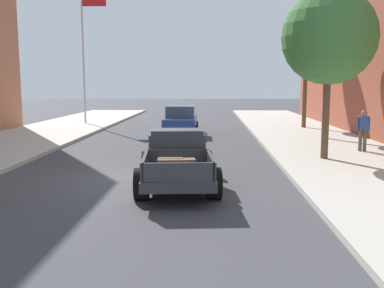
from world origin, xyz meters
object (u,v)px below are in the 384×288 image
pedestrian_sidewalk_right (363,128)px  flagpole (86,40)px  street_tree_second (328,46)px  hotrod_truck_gunmetal (177,159)px  car_background_blue (181,121)px  street_tree_nearest (329,37)px  street_tree_third (306,50)px

pedestrian_sidewalk_right → flagpole: bearing=140.1°
flagpole → street_tree_second: flagpole is taller
pedestrian_sidewalk_right → street_tree_second: size_ratio=0.28×
hotrod_truck_gunmetal → car_background_blue: bearing=93.3°
car_background_blue → street_tree_nearest: bearing=-54.9°
car_background_blue → street_tree_second: size_ratio=0.74×
hotrod_truck_gunmetal → street_tree_nearest: 7.37m
pedestrian_sidewalk_right → street_tree_second: (-0.44, 4.23, 3.58)m
street_tree_second → street_tree_nearest: bearing=-104.4°
pedestrian_sidewalk_right → street_tree_second: bearing=95.9°
hotrod_truck_gunmetal → street_tree_third: size_ratio=0.82×
hotrod_truck_gunmetal → car_background_blue: 12.07m
pedestrian_sidewalk_right → hotrod_truck_gunmetal: bearing=-141.9°
pedestrian_sidewalk_right → flagpole: (-14.58, 12.20, 4.68)m
flagpole → hotrod_truck_gunmetal: bearing=-67.1°
hotrod_truck_gunmetal → street_tree_second: size_ratio=0.87×
pedestrian_sidewalk_right → street_tree_third: size_ratio=0.27×
hotrod_truck_gunmetal → pedestrian_sidewalk_right: pedestrian_sidewalk_right is taller
flagpole → street_tree_nearest: bearing=-47.9°
pedestrian_sidewalk_right → flagpole: size_ratio=0.18×
street_tree_nearest → street_tree_third: 11.59m
street_tree_third → street_tree_nearest: bearing=-98.4°
car_background_blue → street_tree_second: (7.35, -2.26, 3.90)m
pedestrian_sidewalk_right → street_tree_nearest: 4.31m
hotrod_truck_gunmetal → street_tree_second: street_tree_second is taller
car_background_blue → flagpole: flagpole is taller
pedestrian_sidewalk_right → street_tree_third: (-0.29, 9.68, 3.79)m
car_background_blue → pedestrian_sidewalk_right: 10.14m
street_tree_nearest → street_tree_second: 6.20m
street_tree_nearest → street_tree_third: (1.68, 11.46, 0.40)m
hotrod_truck_gunmetal → car_background_blue: (-0.69, 12.05, 0.01)m
street_tree_nearest → pedestrian_sidewalk_right: bearing=41.9°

